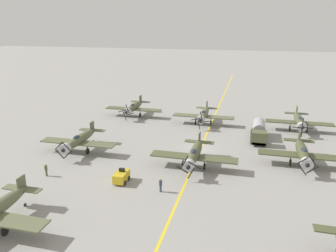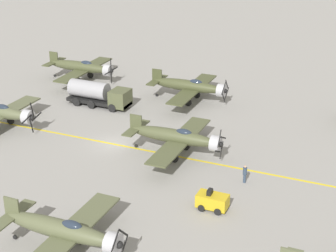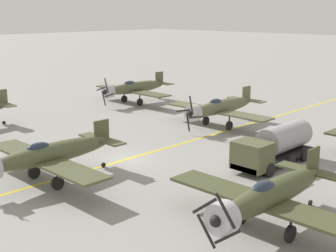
{
  "view_description": "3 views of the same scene",
  "coord_description": "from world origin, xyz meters",
  "views": [
    {
      "loc": [
        -7.04,
        48.3,
        19.37
      ],
      "look_at": [
        5.07,
        0.75,
        3.81
      ],
      "focal_mm": 35.0,
      "sensor_mm": 36.0,
      "label": 1
    },
    {
      "loc": [
        46.34,
        26.16,
        25.01
      ],
      "look_at": [
        -1.86,
        5.14,
        2.26
      ],
      "focal_mm": 60.0,
      "sensor_mm": 36.0,
      "label": 2
    },
    {
      "loc": [
        -27.13,
        22.58,
        11.4
      ],
      "look_at": [
        -2.46,
        -2.41,
        2.76
      ],
      "focal_mm": 50.0,
      "sensor_mm": 36.0,
      "label": 3
    }
  ],
  "objects": [
    {
      "name": "airplane_mid_center",
      "position": [
        -0.23,
        6.81,
        2.01
      ],
      "size": [
        12.0,
        9.98,
        3.65
      ],
      "rotation": [
        0.0,
        0.0,
        0.12
      ],
      "color": "#4D5233",
      "rests_on": "ground"
    },
    {
      "name": "airplane_mid_right",
      "position": [
        18.04,
        5.61,
        2.01
      ],
      "size": [
        12.0,
        9.98,
        3.65
      ],
      "rotation": [
        0.0,
        0.0,
        -0.11
      ],
      "color": "#585D3E",
      "rests_on": "ground"
    },
    {
      "name": "airplane_near_left",
      "position": [
        -16.27,
        -13.98,
        2.01
      ],
      "size": [
        12.0,
        9.98,
        3.8
      ],
      "rotation": [
        0.0,
        0.0,
        -0.23
      ],
      "color": "#494E2F",
      "rests_on": "ground"
    },
    {
      "name": "airplane_near_center",
      "position": [
        1.48,
        -13.82,
        2.01
      ],
      "size": [
        12.0,
        9.98,
        3.78
      ],
      "rotation": [
        0.0,
        0.0,
        0.13
      ],
      "color": "#595E40",
      "rests_on": "ground"
    },
    {
      "name": "airplane_near_right",
      "position": [
        16.85,
        -15.83,
        2.01
      ],
      "size": [
        12.0,
        9.98,
        3.73
      ],
      "rotation": [
        0.0,
        0.0,
        0.13
      ],
      "color": "#4E5335",
      "rests_on": "ground"
    },
    {
      "name": "fuel_tanker",
      "position": [
        -9.07,
        -7.18,
        1.51
      ],
      "size": [
        2.68,
        8.0,
        2.98
      ],
      "color": "black",
      "rests_on": "ground"
    },
    {
      "name": "taxiway_stripe",
      "position": [
        0.0,
        0.0,
        0.0
      ],
      "size": [
        0.3,
        160.0,
        0.01
      ],
      "primitive_type": "cube",
      "color": "yellow",
      "rests_on": "ground"
    },
    {
      "name": "ground_crew_inspecting",
      "position": [
        2.46,
        14.61,
        0.95
      ],
      "size": [
        0.38,
        0.38,
        1.73
      ],
      "color": "#334256",
      "rests_on": "ground"
    },
    {
      "name": "ground_crew_walking",
      "position": [
        18.18,
        14.26,
        0.94
      ],
      "size": [
        0.38,
        0.38,
        1.72
      ],
      "color": "#515638",
      "rests_on": "ground"
    },
    {
      "name": "airplane_mid_left",
      "position": [
        -14.83,
        2.48,
        2.01
      ],
      "size": [
        12.0,
        9.98,
        3.65
      ],
      "rotation": [
        0.0,
        0.0,
        -0.23
      ],
      "color": "#444A2B",
      "rests_on": "ground"
    },
    {
      "name": "ground_plane",
      "position": [
        0.0,
        0.0,
        0.0
      ],
      "size": [
        400.0,
        400.0,
        0.0
      ],
      "primitive_type": "plane",
      "color": "gray"
    },
    {
      "name": "tow_tractor",
      "position": [
        7.92,
        13.43,
        0.79
      ],
      "size": [
        1.57,
        2.6,
        1.79
      ],
      "color": "gold",
      "rests_on": "ground"
    }
  ]
}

